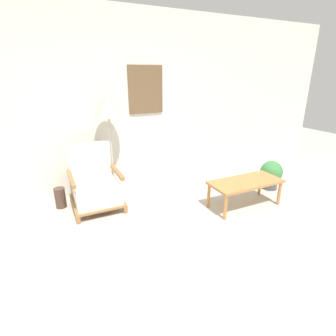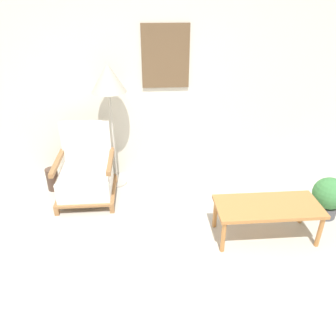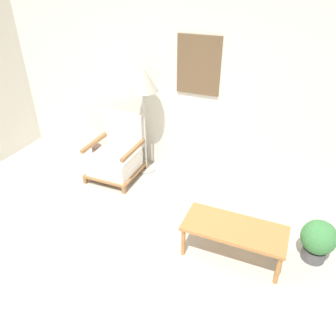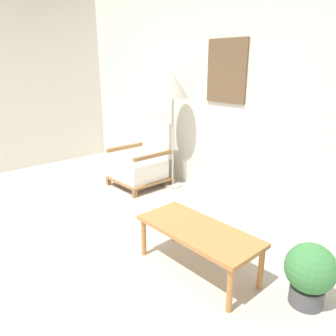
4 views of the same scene
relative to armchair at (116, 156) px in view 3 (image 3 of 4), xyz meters
name	(u,v)px [view 3 (image 3 of 4)]	position (x,y,z in m)	size (l,w,h in m)	color
ground_plane	(83,294)	(0.74, -1.91, -0.30)	(14.00, 14.00, 0.00)	#B7B2A8
wall_back	(181,78)	(0.74, 0.56, 1.05)	(8.00, 0.09, 2.70)	silver
armchair	(116,156)	(0.00, 0.00, 0.00)	(0.67, 0.70, 0.87)	olive
floor_lamp	(143,83)	(0.32, 0.28, 1.01)	(0.40, 0.40, 1.53)	#B7B2A8
coffee_table	(234,231)	(1.89, -0.89, 0.03)	(1.03, 0.46, 0.38)	#B2753D
vase	(97,154)	(-0.46, 0.19, -0.16)	(0.15, 0.15, 0.29)	#473328
potted_plant	(318,240)	(2.69, -0.61, -0.05)	(0.35, 0.35, 0.47)	#4C4C51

